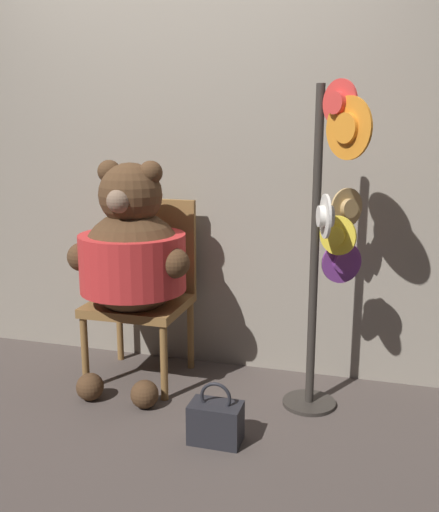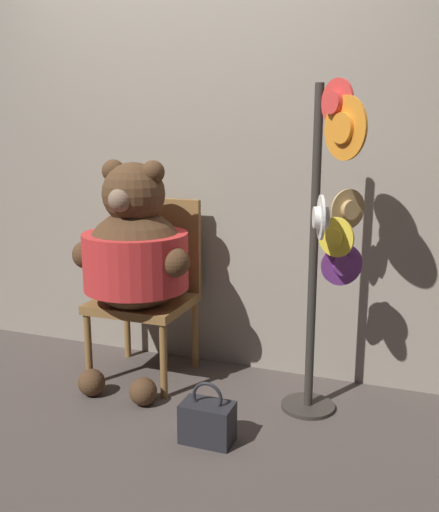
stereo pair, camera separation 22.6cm
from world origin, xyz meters
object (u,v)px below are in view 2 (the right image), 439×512
(chair, at_px, (150,283))
(handbag_on_ground, at_px, (207,421))
(teddy_bear, at_px, (135,254))
(hat_display_rack, at_px, (328,235))

(chair, relative_size, handbag_on_ground, 3.45)
(chair, relative_size, teddy_bear, 0.81)
(chair, distance_m, hat_display_rack, 1.15)
(teddy_bear, relative_size, hat_display_rack, 0.77)
(teddy_bear, bearing_deg, handbag_on_ground, -37.40)
(chair, bearing_deg, hat_display_rack, -9.86)
(chair, height_order, hat_display_rack, hat_display_rack)
(hat_display_rack, xyz_separation_m, handbag_on_ground, (-0.45, -0.46, -0.83))
(handbag_on_ground, bearing_deg, teddy_bear, 142.60)
(hat_display_rack, height_order, handbag_on_ground, hat_display_rack)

